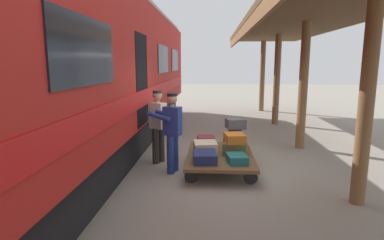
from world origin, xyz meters
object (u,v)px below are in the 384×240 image
object	(u,v)px
train_car	(76,75)
suitcase_navy_fabric	(205,157)
suitcase_slate_roller	(236,124)
porter_in_overalls	(172,130)
suitcase_teal_softside	(237,159)
suitcase_burgundy_valise	(206,141)
suitcase_olive_duffel	(235,148)
luggage_cart	(220,156)
suitcase_black_hardshell	(235,133)
suitcase_orange_carryall	(235,138)
porter_by_door	(159,124)
suitcase_cream_canvas	(205,148)
suitcase_brown_leather	(233,142)

from	to	relation	value
train_car	suitcase_navy_fabric	distance (m)	3.42
suitcase_slate_roller	porter_in_overalls	size ratio (longest dim) A/B	0.25
suitcase_teal_softside	suitcase_navy_fabric	bearing A→B (deg)	-0.00
train_car	suitcase_burgundy_valise	distance (m)	3.34
suitcase_olive_duffel	porter_in_overalls	world-z (taller)	porter_in_overalls
train_car	luggage_cart	xyz separation A→B (m)	(-3.23, 0.18, -1.76)
train_car	suitcase_olive_duffel	xyz separation A→B (m)	(-3.56, 0.18, -1.58)
suitcase_black_hardshell	porter_in_overalls	size ratio (longest dim) A/B	0.28
luggage_cart	suitcase_burgundy_valise	xyz separation A→B (m)	(0.32, -0.60, 0.17)
luggage_cart	porter_in_overalls	distance (m)	1.24
suitcase_navy_fabric	suitcase_burgundy_valise	bearing A→B (deg)	-90.00
suitcase_orange_carryall	suitcase_slate_roller	distance (m)	0.58
suitcase_navy_fabric	suitcase_black_hardshell	size ratio (longest dim) A/B	1.23
luggage_cart	suitcase_orange_carryall	xyz separation A→B (m)	(-0.31, -0.00, 0.41)
suitcase_olive_duffel	porter_in_overalls	xyz separation A→B (m)	(1.36, 0.27, 0.45)
suitcase_black_hardshell	porter_by_door	xyz separation A→B (m)	(1.78, 0.20, 0.23)
suitcase_burgundy_valise	suitcase_black_hardshell	distance (m)	0.72
suitcase_navy_fabric	suitcase_slate_roller	world-z (taller)	suitcase_slate_roller
suitcase_burgundy_valise	suitcase_cream_canvas	xyz separation A→B (m)	(0.00, 0.60, 0.01)
suitcase_navy_fabric	luggage_cart	bearing A→B (deg)	-118.34
porter_in_overalls	suitcase_teal_softside	bearing A→B (deg)	166.22
suitcase_navy_fabric	suitcase_brown_leather	world-z (taller)	suitcase_brown_leather
suitcase_orange_carryall	suitcase_navy_fabric	bearing A→B (deg)	43.47
luggage_cart	suitcase_black_hardshell	distance (m)	0.79
suitcase_brown_leather	porter_by_door	distance (m)	1.82
suitcase_brown_leather	luggage_cart	bearing A→B (deg)	61.66
suitcase_navy_fabric	suitcase_slate_roller	xyz separation A→B (m)	(-0.69, -1.14, 0.48)
suitcase_burgundy_valise	suitcase_teal_softside	world-z (taller)	suitcase_burgundy_valise
suitcase_navy_fabric	suitcase_olive_duffel	xyz separation A→B (m)	(-0.65, -0.60, 0.04)
porter_by_door	suitcase_slate_roller	bearing A→B (deg)	-174.61
suitcase_brown_leather	suitcase_cream_canvas	size ratio (longest dim) A/B	1.19
train_car	suitcase_black_hardshell	xyz separation A→B (m)	(-3.60, -0.40, -1.37)
train_car	suitcase_brown_leather	size ratio (longest dim) A/B	27.80
suitcase_cream_canvas	porter_in_overalls	world-z (taller)	porter_in_overalls
suitcase_orange_carryall	porter_in_overalls	xyz separation A→B (m)	(1.35, 0.27, 0.22)
luggage_cart	suitcase_olive_duffel	world-z (taller)	suitcase_olive_duffel
porter_in_overalls	porter_by_door	world-z (taller)	same
suitcase_burgundy_valise	suitcase_cream_canvas	distance (m)	0.60
suitcase_orange_carryall	porter_in_overalls	world-z (taller)	porter_in_overalls
train_car	suitcase_brown_leather	distance (m)	3.92
suitcase_burgundy_valise	suitcase_olive_duffel	xyz separation A→B (m)	(-0.65, 0.60, 0.01)
suitcase_brown_leather	suitcase_cream_canvas	distance (m)	0.88
suitcase_cream_canvas	porter_by_door	xyz separation A→B (m)	(1.10, -0.37, 0.45)
luggage_cart	suitcase_olive_duffel	xyz separation A→B (m)	(-0.32, 0.00, 0.18)
suitcase_brown_leather	suitcase_orange_carryall	xyz separation A→B (m)	(0.01, 0.59, 0.25)
suitcase_orange_carryall	porter_by_door	xyz separation A→B (m)	(1.73, -0.37, 0.22)
suitcase_brown_leather	suitcase_cream_canvas	xyz separation A→B (m)	(0.65, 0.60, 0.02)
suitcase_brown_leather	suitcase_orange_carryall	world-z (taller)	suitcase_orange_carryall
suitcase_olive_duffel	porter_in_overalls	bearing A→B (deg)	11.08
suitcase_navy_fabric	porter_by_door	bearing A→B (deg)	-41.55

